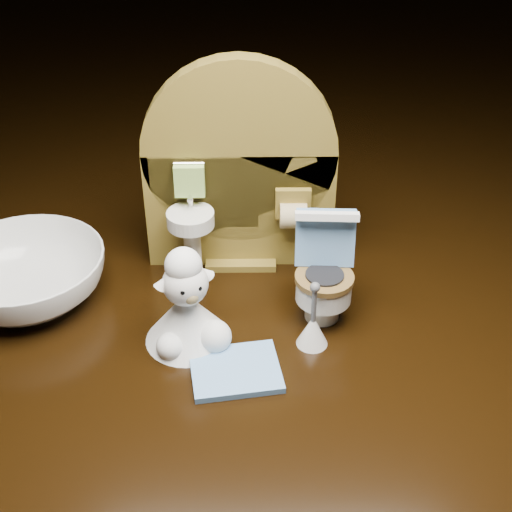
{
  "coord_description": "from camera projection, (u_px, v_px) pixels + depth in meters",
  "views": [
    {
      "loc": [
        0.01,
        -0.36,
        0.3
      ],
      "look_at": [
        0.01,
        0.0,
        0.05
      ],
      "focal_mm": 50.0,
      "sensor_mm": 36.0,
      "label": 1
    }
  ],
  "objects": [
    {
      "name": "toy_toilet",
      "position": [
        323.0,
        277.0,
        0.46
      ],
      "size": [
        0.04,
        0.05,
        0.07
      ],
      "rotation": [
        0.0,
        0.0,
        -0.05
      ],
      "color": "white",
      "rests_on": "ground"
    },
    {
      "name": "ceramic_bowl",
      "position": [
        26.0,
        277.0,
        0.47
      ],
      "size": [
        0.11,
        0.11,
        0.03
      ],
      "primitive_type": "imported",
      "rotation": [
        0.0,
        0.0,
        -0.03
      ],
      "color": "white",
      "rests_on": "ground"
    },
    {
      "name": "backdrop_panel",
      "position": [
        239.0,
        179.0,
        0.48
      ],
      "size": [
        0.13,
        0.05,
        0.15
      ],
      "color": "olive",
      "rests_on": "ground"
    },
    {
      "name": "toilet_brush",
      "position": [
        313.0,
        328.0,
        0.44
      ],
      "size": [
        0.02,
        0.02,
        0.05
      ],
      "color": "white",
      "rests_on": "ground"
    },
    {
      "name": "bath_mat",
      "position": [
        236.0,
        370.0,
        0.42
      ],
      "size": [
        0.06,
        0.05,
        0.0
      ],
      "primitive_type": "cube",
      "rotation": [
        0.0,
        0.0,
        0.16
      ],
      "color": "#6596CD",
      "rests_on": "ground"
    },
    {
      "name": "plush_lamb",
      "position": [
        188.0,
        310.0,
        0.43
      ],
      "size": [
        0.05,
        0.05,
        0.07
      ],
      "rotation": [
        0.0,
        0.0,
        0.38
      ],
      "color": "white",
      "rests_on": "ground"
    }
  ]
}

